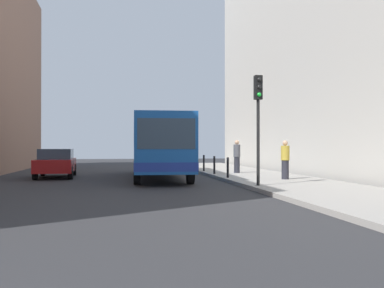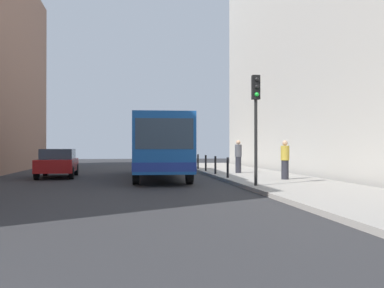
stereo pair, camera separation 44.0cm
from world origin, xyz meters
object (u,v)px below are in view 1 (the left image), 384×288
Objects in this scene: traffic_light at (258,109)px; bollard_farthest at (195,161)px; bus at (159,144)px; bollard_far at (204,163)px; pedestrian_mid_sidewalk at (237,156)px; bollard_near at (228,168)px; pedestrian_near_signal at (285,160)px; bollard_mid at (214,165)px; car_beside_bus at (56,162)px.

bollard_farthest is (-0.10, 12.73, -2.38)m from traffic_light.
bus is 4.39m from bollard_far.
bollard_far is 2.60m from pedestrian_mid_sidewalk.
bollard_farthest is at bearing 107.55° from pedestrian_mid_sidewalk.
bus reaches higher than bollard_farthest.
bollard_near is 1.00× the size of bollard_far.
bollard_near is at bearing -90.00° from bollard_far.
pedestrian_near_signal is (2.18, 2.82, -1.99)m from traffic_light.
pedestrian_mid_sidewalk is (1.44, -4.98, 0.44)m from bollard_farthest.
bollard_mid is at bearing -173.96° from bus.
pedestrian_mid_sidewalk is at bearing -172.05° from pedestrian_near_signal.
traffic_light reaches higher than bollard_far.
car_beside_bus is at bearing -179.51° from pedestrian_mid_sidewalk.
bollard_mid is at bearing -90.00° from bollard_farthest.
car_beside_bus is 11.68m from traffic_light.
bollard_far is (0.00, 5.71, 0.00)m from bollard_near.
bollard_farthest is 0.52× the size of pedestrian_mid_sidewalk.
traffic_light is 10.15m from bollard_far.
bollard_mid is (2.96, 0.19, -1.10)m from bus.
bus reaches higher than bollard_far.
bollard_near is at bearing -90.00° from bollard_farthest.
bollard_mid and bollard_far have the same top height.
traffic_light is (8.31, -7.90, 2.22)m from car_beside_bus.
bus is 11.70× the size of bollard_mid.
bollard_farthest is 5.20m from pedestrian_mid_sidewalk.
bollard_far is at bearing 90.00° from bollard_near.
bollard_farthest is at bearing -151.80° from car_beside_bus.
bus reaches higher than bollard_mid.
pedestrian_mid_sidewalk is (1.44, 3.59, 0.44)m from bollard_near.
traffic_light is 4.32× the size of bollard_farthest.
bollard_farthest is (0.00, 2.86, 0.00)m from bollard_far.
bollard_mid is (8.21, -0.89, -0.16)m from car_beside_bus.
bus is at bearing 114.18° from traffic_light.
traffic_light is at bearing -89.42° from bollard_far.
bus is 2.71× the size of traffic_light.
car_beside_bus reaches higher than bollard_farthest.
bollard_near is 8.57m from bollard_farthest.
pedestrian_mid_sidewalk reaches higher than bollard_mid.
bollard_mid is 1.00× the size of bollard_far.
bollard_farthest is at bearing 90.45° from traffic_light.
bollard_near is at bearing 140.40° from bus.
bollard_near is 1.00× the size of bollard_mid.
bollard_far is at bearing 90.58° from traffic_light.
car_beside_bus is (-5.25, 1.08, -0.94)m from bus.
pedestrian_mid_sidewalk reaches higher than pedestrian_near_signal.
bollard_near is 3.90m from pedestrian_mid_sidewalk.
bus is 5.44m from car_beside_bus.
pedestrian_mid_sidewalk is (-0.84, 4.93, 0.05)m from pedestrian_near_signal.
bus is 11.70× the size of bollard_farthest.
bollard_far and bollard_farthest have the same top height.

